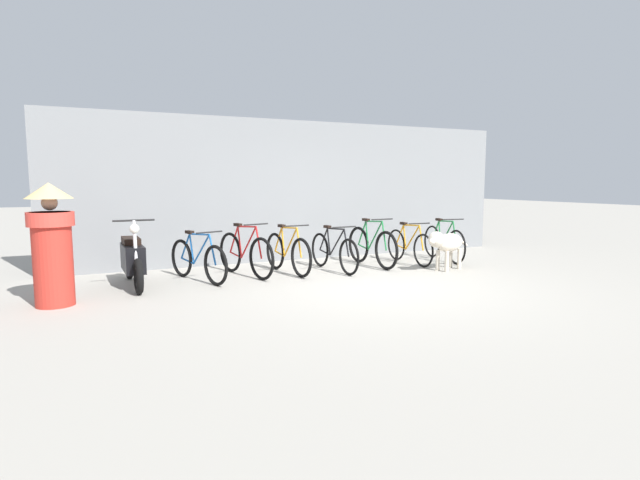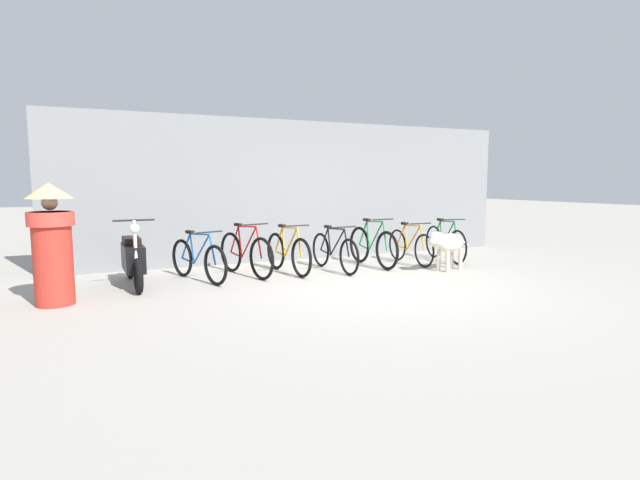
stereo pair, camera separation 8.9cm
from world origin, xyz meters
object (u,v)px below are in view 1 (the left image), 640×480
(bicycle_5, at_px, (409,246))
(stray_dog, at_px, (446,243))
(bicycle_6, at_px, (444,243))
(bicycle_0, at_px, (198,260))
(person_in_robes, at_px, (52,241))
(bicycle_1, at_px, (245,254))
(bicycle_2, at_px, (288,253))
(bicycle_3, at_px, (334,252))
(motorcycle, at_px, (133,259))
(bicycle_4, at_px, (372,246))

(bicycle_5, xyz_separation_m, stray_dog, (0.16, -0.92, 0.15))
(bicycle_6, bearing_deg, bicycle_5, -79.05)
(bicycle_0, relative_size, person_in_robes, 1.01)
(bicycle_1, xyz_separation_m, bicycle_2, (0.74, -0.08, -0.02))
(bicycle_1, distance_m, stray_dog, 3.60)
(bicycle_1, distance_m, bicycle_3, 1.60)
(stray_dog, bearing_deg, motorcycle, -29.77)
(bicycle_5, bearing_deg, bicycle_2, -88.88)
(motorcycle, bearing_deg, bicycle_0, 87.44)
(bicycle_3, relative_size, bicycle_5, 1.06)
(motorcycle, distance_m, person_in_robes, 1.40)
(bicycle_2, xyz_separation_m, person_in_robes, (-3.58, -0.87, 0.48))
(bicycle_5, distance_m, bicycle_6, 0.86)
(bicycle_1, xyz_separation_m, bicycle_6, (4.15, -0.10, -0.01))
(bicycle_0, bearing_deg, person_in_robes, -86.97)
(motorcycle, bearing_deg, bicycle_4, 89.06)
(bicycle_4, bearing_deg, bicycle_1, -93.35)
(bicycle_0, distance_m, stray_dog, 4.37)
(bicycle_3, height_order, bicycle_4, bicycle_4)
(bicycle_3, xyz_separation_m, stray_dog, (1.85, -0.85, 0.15))
(bicycle_0, relative_size, bicycle_2, 0.98)
(bicycle_0, bearing_deg, bicycle_5, 70.59)
(bicycle_0, xyz_separation_m, bicycle_4, (3.30, 0.06, 0.04))
(bicycle_4, bearing_deg, bicycle_5, 83.51)
(person_in_robes, bearing_deg, bicycle_0, 179.82)
(bicycle_3, distance_m, bicycle_6, 2.56)
(bicycle_1, distance_m, motorcycle, 1.81)
(bicycle_2, distance_m, stray_dog, 2.87)
(bicycle_4, xyz_separation_m, bicycle_6, (1.68, -0.04, -0.01))
(bicycle_6, distance_m, person_in_robes, 7.05)
(person_in_robes, bearing_deg, stray_dog, 156.55)
(bicycle_1, bearing_deg, bicycle_6, 73.74)
(bicycle_1, relative_size, bicycle_6, 1.02)
(bicycle_2, bearing_deg, bicycle_5, 82.29)
(bicycle_1, bearing_deg, bicycle_3, 68.20)
(bicycle_1, height_order, person_in_robes, person_in_robes)
(bicycle_0, bearing_deg, bicycle_3, 68.83)
(bicycle_4, bearing_deg, person_in_robes, -82.53)
(bicycle_5, bearing_deg, bicycle_0, -87.93)
(bicycle_5, bearing_deg, bicycle_3, -85.43)
(motorcycle, relative_size, person_in_robes, 1.12)
(bicycle_5, relative_size, bicycle_6, 0.98)
(bicycle_1, relative_size, stray_dog, 1.37)
(bicycle_1, bearing_deg, bicycle_2, 69.30)
(bicycle_6, height_order, stray_dog, bicycle_6)
(bicycle_0, height_order, person_in_robes, person_in_robes)
(bicycle_1, height_order, stray_dog, bicycle_1)
(bicycle_0, xyz_separation_m, bicycle_6, (4.97, 0.02, 0.02))
(bicycle_6, bearing_deg, stray_dog, -27.21)
(motorcycle, height_order, stray_dog, motorcycle)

